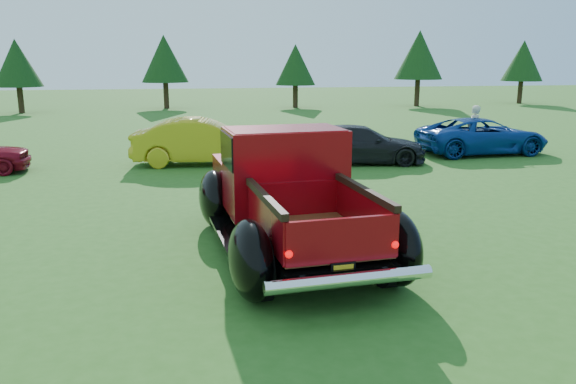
# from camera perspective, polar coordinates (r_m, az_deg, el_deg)

# --- Properties ---
(ground) EXTENTS (120.00, 120.00, 0.00)m
(ground) POSITION_cam_1_polar(r_m,az_deg,el_deg) (10.29, 2.24, -5.25)
(ground) COLOR #285819
(ground) RESTS_ON ground
(tree_west) EXTENTS (2.94, 2.94, 4.60)m
(tree_west) POSITION_cam_1_polar(r_m,az_deg,el_deg) (39.70, -25.85, 11.70)
(tree_west) COLOR #332114
(tree_west) RESTS_ON ground
(tree_mid_left) EXTENTS (3.20, 3.20, 5.00)m
(tree_mid_left) POSITION_cam_1_polar(r_m,az_deg,el_deg) (40.50, -12.45, 13.07)
(tree_mid_left) COLOR #332114
(tree_mid_left) RESTS_ON ground
(tree_mid_right) EXTENTS (2.82, 2.82, 4.40)m
(tree_mid_right) POSITION_cam_1_polar(r_m,az_deg,el_deg) (40.35, 0.76, 12.79)
(tree_mid_right) COLOR #332114
(tree_mid_right) RESTS_ON ground
(tree_east) EXTENTS (3.46, 3.46, 5.40)m
(tree_east) POSITION_cam_1_polar(r_m,az_deg,el_deg) (42.65, 13.17, 13.40)
(tree_east) COLOR #332114
(tree_east) RESTS_ON ground
(tree_far_east) EXTENTS (3.07, 3.07, 4.80)m
(tree_far_east) POSITION_cam_1_polar(r_m,az_deg,el_deg) (47.85, 22.76, 12.19)
(tree_far_east) COLOR #332114
(tree_far_east) RESTS_ON ground
(pickup_truck) EXTENTS (3.01, 5.84, 2.11)m
(pickup_truck) POSITION_cam_1_polar(r_m,az_deg,el_deg) (10.00, -0.38, 0.19)
(pickup_truck) COLOR black
(pickup_truck) RESTS_ON ground
(show_car_yellow) EXTENTS (4.61, 2.06, 1.47)m
(show_car_yellow) POSITION_cam_1_polar(r_m,az_deg,el_deg) (18.20, -8.59, 5.09)
(show_car_yellow) COLOR #B49D18
(show_car_yellow) RESTS_ON ground
(show_car_grey) EXTENTS (4.44, 2.42, 1.22)m
(show_car_grey) POSITION_cam_1_polar(r_m,az_deg,el_deg) (18.40, 7.33, 4.83)
(show_car_grey) COLOR black
(show_car_grey) RESTS_ON ground
(show_car_blue) EXTENTS (4.67, 2.26, 1.28)m
(show_car_blue) POSITION_cam_1_polar(r_m,az_deg,el_deg) (21.23, 19.13, 5.40)
(show_car_blue) COLOR navy
(show_car_blue) RESTS_ON ground
(spectator) EXTENTS (0.74, 0.68, 1.70)m
(spectator) POSITION_cam_1_polar(r_m,az_deg,el_deg) (21.46, 18.31, 6.10)
(spectator) COLOR beige
(spectator) RESTS_ON ground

